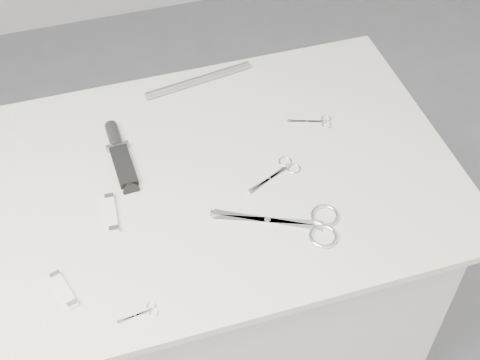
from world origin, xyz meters
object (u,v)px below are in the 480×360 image
object	(u,v)px
pocket_knife_b	(112,213)
tiny_scissors	(143,313)
embroidery_scissors_b	(317,122)
sheathed_knife	(119,152)
pocket_knife_a	(64,290)
plinth	(222,294)
large_shears	(304,224)
metal_rail	(198,80)
embroidery_scissors_a	(281,171)

from	to	relation	value
pocket_knife_b	tiny_scissors	bearing A→B (deg)	-173.23
embroidery_scissors_b	tiny_scissors	world-z (taller)	same
sheathed_knife	pocket_knife_a	distance (m)	0.35
embroidery_scissors_b	tiny_scissors	xyz separation A→B (m)	(-0.47, -0.37, -0.00)
embroidery_scissors_b	sheathed_knife	distance (m)	0.44
pocket_knife_a	plinth	bearing A→B (deg)	-77.89
embroidery_scissors_b	tiny_scissors	distance (m)	0.60
plinth	large_shears	size ratio (longest dim) A/B	3.66
embroidery_scissors_b	sheathed_knife	bearing A→B (deg)	-165.40
tiny_scissors	pocket_knife_a	distance (m)	0.15
pocket_knife_b	embroidery_scissors_b	bearing A→B (deg)	-71.68
large_shears	pocket_knife_a	distance (m)	0.47
large_shears	tiny_scissors	xyz separation A→B (m)	(-0.34, -0.10, -0.00)
tiny_scissors	metal_rail	bearing A→B (deg)	59.52
pocket_knife_b	metal_rail	world-z (taller)	metal_rail
metal_rail	plinth	bearing A→B (deg)	-96.91
embroidery_scissors_a	pocket_knife_a	world-z (taller)	pocket_knife_a
sheathed_knife	pocket_knife_b	distance (m)	0.17
pocket_knife_b	embroidery_scissors_a	bearing A→B (deg)	-84.82
large_shears	tiny_scissors	distance (m)	0.36
metal_rail	pocket_knife_b	bearing A→B (deg)	-128.12
plinth	embroidery_scissors_a	bearing A→B (deg)	-14.22
embroidery_scissors_a	embroidery_scissors_b	xyz separation A→B (m)	(0.13, 0.12, -0.00)
embroidery_scissors_a	pocket_knife_b	distance (m)	0.36
large_shears	metal_rail	distance (m)	0.48
sheathed_knife	embroidery_scissors_a	bearing A→B (deg)	-117.37
plinth	large_shears	xyz separation A→B (m)	(0.12, -0.18, 0.47)
embroidery_scissors_b	tiny_scissors	size ratio (longest dim) A/B	1.34
sheathed_knife	tiny_scissors	bearing A→B (deg)	173.51
sheathed_knife	pocket_knife_b	bearing A→B (deg)	162.43
plinth	sheathed_knife	xyz separation A→B (m)	(-0.19, 0.12, 0.48)
embroidery_scissors_a	pocket_knife_b	size ratio (longest dim) A/B	1.32
plinth	embroidery_scissors_a	distance (m)	0.49
pocket_knife_b	metal_rail	distance (m)	0.43
plinth	pocket_knife_b	bearing A→B (deg)	-169.07
plinth	metal_rail	xyz separation A→B (m)	(0.04, 0.30, 0.48)
tiny_scissors	sheathed_knife	bearing A→B (deg)	78.86
large_shears	embroidery_scissors_b	size ratio (longest dim) A/B	2.49
tiny_scissors	plinth	bearing A→B (deg)	45.66
sheathed_knife	pocket_knife_a	world-z (taller)	sheathed_knife
sheathed_knife	pocket_knife_b	size ratio (longest dim) A/B	1.97
plinth	large_shears	distance (m)	0.52
metal_rail	large_shears	bearing A→B (deg)	-79.43
embroidery_scissors_a	large_shears	bearing A→B (deg)	-116.49
embroidery_scissors_a	tiny_scissors	size ratio (longest dim) A/B	1.74
large_shears	pocket_knife_a	size ratio (longest dim) A/B	2.86
pocket_knife_b	plinth	bearing A→B (deg)	-75.75
embroidery_scissors_a	pocket_knife_a	size ratio (longest dim) A/B	1.49
plinth	sheathed_knife	size ratio (longest dim) A/B	4.71
embroidery_scissors_b	pocket_knife_b	xyz separation A→B (m)	(-0.49, -0.13, 0.00)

